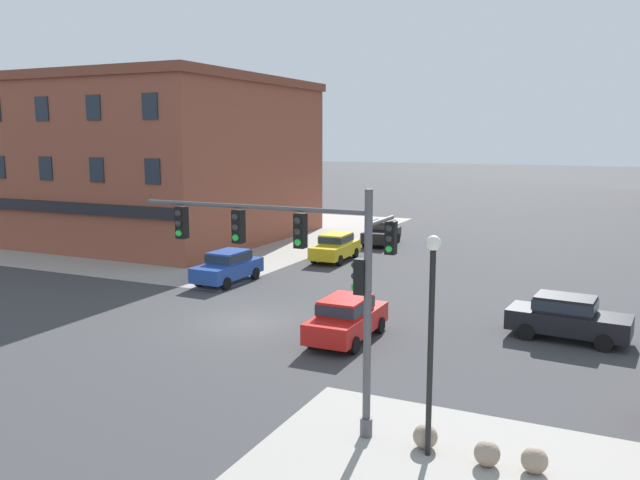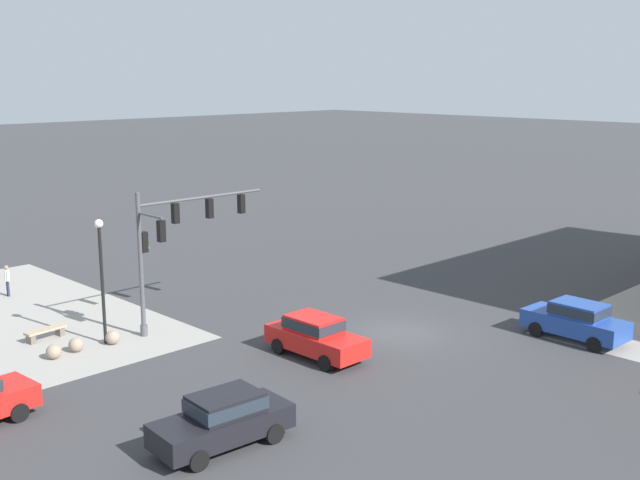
# 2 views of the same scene
# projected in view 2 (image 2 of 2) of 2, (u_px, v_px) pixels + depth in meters

# --- Properties ---
(ground_plane) EXTENTS (320.00, 320.00, 0.00)m
(ground_plane) POSITION_uv_depth(u_px,v_px,m) (398.00, 333.00, 34.91)
(ground_plane) COLOR #38383A
(traffic_signal_main) EXTENTS (6.89, 2.09, 6.38)m
(traffic_signal_main) POSITION_uv_depth(u_px,v_px,m) (172.00, 236.00, 34.56)
(traffic_signal_main) COLOR #4C4C51
(traffic_signal_main) RESTS_ON ground
(bollard_sphere_curb_a) EXTENTS (0.61, 0.61, 0.61)m
(bollard_sphere_curb_a) POSITION_uv_depth(u_px,v_px,m) (113.00, 337.00, 33.36)
(bollard_sphere_curb_a) COLOR gray
(bollard_sphere_curb_a) RESTS_ON ground
(bollard_sphere_curb_b) EXTENTS (0.61, 0.61, 0.61)m
(bollard_sphere_curb_b) POSITION_uv_depth(u_px,v_px,m) (76.00, 345.00, 32.45)
(bollard_sphere_curb_b) COLOR gray
(bollard_sphere_curb_b) RESTS_ON ground
(bollard_sphere_curb_c) EXTENTS (0.61, 0.61, 0.61)m
(bollard_sphere_curb_c) POSITION_uv_depth(u_px,v_px,m) (54.00, 352.00, 31.64)
(bollard_sphere_curb_c) COLOR gray
(bollard_sphere_curb_c) RESTS_ON ground
(bench_near_signal) EXTENTS (1.84, 0.67, 0.49)m
(bench_near_signal) POSITION_uv_depth(u_px,v_px,m) (45.00, 332.00, 33.95)
(bench_near_signal) COLOR tan
(bench_near_signal) RESTS_ON ground
(pedestrian_walking_east) EXTENTS (0.28, 0.54, 1.64)m
(pedestrian_walking_east) POSITION_uv_depth(u_px,v_px,m) (7.00, 279.00, 40.50)
(pedestrian_walking_east) COLOR #232847
(pedestrian_walking_east) RESTS_ON ground
(street_lamp_corner_near) EXTENTS (0.36, 0.36, 5.40)m
(street_lamp_corner_near) POSITION_uv_depth(u_px,v_px,m) (101.00, 267.00, 32.83)
(street_lamp_corner_near) COLOR black
(street_lamp_corner_near) RESTS_ON ground
(car_main_northbound_near) EXTENTS (1.96, 4.44, 1.68)m
(car_main_northbound_near) POSITION_uv_depth(u_px,v_px,m) (576.00, 319.00, 33.83)
(car_main_northbound_near) COLOR #23479E
(car_main_northbound_near) RESTS_ON ground
(car_main_southbound_near) EXTENTS (4.53, 2.17, 1.68)m
(car_main_southbound_near) POSITION_uv_depth(u_px,v_px,m) (223.00, 418.00, 24.08)
(car_main_southbound_near) COLOR black
(car_main_southbound_near) RESTS_ON ground
(car_parked_curb) EXTENTS (1.91, 4.41, 1.68)m
(car_parked_curb) POSITION_uv_depth(u_px,v_px,m) (315.00, 335.00, 31.79)
(car_parked_curb) COLOR red
(car_parked_curb) RESTS_ON ground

